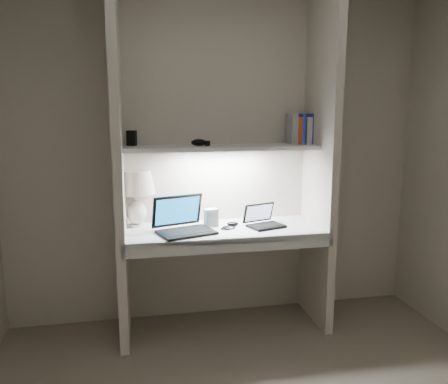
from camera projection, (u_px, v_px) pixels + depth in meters
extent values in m
cube|color=beige|center=(217.00, 159.00, 3.37)|extent=(3.20, 0.01, 2.50)
cube|color=beige|center=(119.00, 165.00, 2.96)|extent=(0.06, 0.55, 2.50)
cube|color=beige|center=(320.00, 161.00, 3.24)|extent=(0.06, 0.55, 2.50)
cube|color=white|center=(224.00, 231.00, 3.19)|extent=(1.40, 0.55, 0.04)
cube|color=silver|center=(231.00, 245.00, 2.94)|extent=(1.46, 0.03, 0.10)
cube|color=silver|center=(222.00, 148.00, 3.18)|extent=(1.40, 0.36, 0.03)
cube|color=white|center=(222.00, 151.00, 3.18)|extent=(0.60, 0.04, 0.02)
cylinder|color=white|center=(137.00, 225.00, 3.23)|extent=(0.10, 0.10, 0.02)
ellipsoid|color=white|center=(137.00, 213.00, 3.22)|extent=(0.14, 0.14, 0.18)
cylinder|color=white|center=(136.00, 199.00, 3.20)|extent=(0.02, 0.02, 0.08)
sphere|color=#FFD899|center=(136.00, 188.00, 3.18)|extent=(0.04, 0.04, 0.04)
cube|color=black|center=(186.00, 232.00, 3.04)|extent=(0.44, 0.36, 0.02)
cube|color=black|center=(186.00, 231.00, 3.04)|extent=(0.36, 0.27, 0.00)
cube|color=black|center=(177.00, 211.00, 3.15)|extent=(0.38, 0.18, 0.23)
cube|color=#177EC8|center=(178.00, 211.00, 3.15)|extent=(0.33, 0.15, 0.19)
cube|color=black|center=(266.00, 226.00, 3.21)|extent=(0.29, 0.24, 0.02)
cube|color=black|center=(266.00, 225.00, 3.21)|extent=(0.24, 0.18, 0.00)
cube|color=black|center=(258.00, 213.00, 3.29)|extent=(0.25, 0.13, 0.15)
cube|color=silver|center=(259.00, 213.00, 3.28)|extent=(0.22, 0.10, 0.12)
cube|color=silver|center=(211.00, 218.00, 3.23)|extent=(0.11, 0.08, 0.13)
ellipsoid|color=black|center=(233.00, 224.00, 3.24)|extent=(0.10, 0.07, 0.03)
torus|color=black|center=(229.00, 227.00, 3.18)|extent=(0.12, 0.12, 0.01)
cube|color=yellow|center=(173.00, 234.00, 3.02)|extent=(0.10, 0.10, 0.00)
cube|color=#BCBCBC|center=(314.00, 130.00, 3.35)|extent=(0.03, 0.15, 0.20)
cube|color=#2A30A9|center=(311.00, 129.00, 3.34)|extent=(0.04, 0.15, 0.23)
cube|color=white|center=(306.00, 131.00, 3.34)|extent=(0.04, 0.15, 0.20)
cube|color=#2834B1|center=(300.00, 129.00, 3.33)|extent=(0.03, 0.15, 0.23)
cube|color=#B9451A|center=(297.00, 131.00, 3.32)|extent=(0.03, 0.15, 0.20)
cube|color=#9F9EA3|center=(292.00, 129.00, 3.31)|extent=(0.04, 0.15, 0.23)
cube|color=black|center=(132.00, 138.00, 3.14)|extent=(0.08, 0.07, 0.11)
ellipsoid|color=black|center=(199.00, 142.00, 3.12)|extent=(0.13, 0.11, 0.05)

